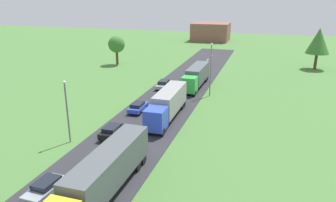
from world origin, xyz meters
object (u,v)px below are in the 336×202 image
at_px(truck_second, 168,103).
at_px(lamppost_third, 211,67).
at_px(truck_lead, 103,174).
at_px(truck_third, 196,76).
at_px(lamppost_second, 67,108).
at_px(distant_building, 211,32).
at_px(car_fourth, 138,107).
at_px(tree_maple, 116,45).
at_px(car_third, 112,131).
at_px(car_second, 46,188).
at_px(car_fifth, 164,84).
at_px(tree_oak, 319,41).

xyz_separation_m(truck_second, lamppost_third, (3.69, 12.00, 2.74)).
height_order(truck_lead, truck_third, truck_lead).
relative_size(lamppost_second, lamppost_third, 0.83).
bearing_deg(truck_second, lamppost_second, -129.34).
bearing_deg(distant_building, lamppost_second, -90.39).
distance_m(truck_lead, car_fourth, 20.93).
bearing_deg(truck_third, tree_maple, 148.27).
relative_size(car_third, lamppost_third, 0.45).
relative_size(truck_lead, lamppost_second, 2.00).
bearing_deg(car_third, lamppost_third, 67.84).
distance_m(car_second, car_third, 12.50).
height_order(car_second, car_fifth, car_fifth).
bearing_deg(car_third, tree_maple, 114.82).
bearing_deg(car_fifth, tree_oak, 42.27).
relative_size(truck_third, car_fourth, 2.93).
height_order(truck_second, lamppost_second, lamppost_second).
bearing_deg(tree_oak, truck_lead, -111.27).
bearing_deg(lamppost_third, tree_oak, 54.79).
height_order(truck_second, car_second, truck_second).
bearing_deg(truck_lead, tree_maple, 114.44).
bearing_deg(lamppost_third, car_second, -104.08).
relative_size(truck_lead, tree_maple, 2.14).
distance_m(truck_second, car_fifth, 14.82).
bearing_deg(car_fifth, lamppost_third, -12.00).
bearing_deg(car_fourth, truck_second, -13.98).
xyz_separation_m(truck_third, car_second, (-4.78, -37.10, -1.33)).
bearing_deg(car_second, tree_oak, 65.35).
distance_m(car_second, tree_maple, 54.24).
relative_size(truck_second, car_second, 3.04).
bearing_deg(car_second, lamppost_third, 75.92).
xyz_separation_m(lamppost_third, distant_building, (-11.71, 66.82, -1.78)).
xyz_separation_m(car_third, tree_maple, (-17.84, 38.58, 3.98)).
bearing_deg(car_third, car_fourth, 92.92).
xyz_separation_m(car_fourth, lamppost_second, (-3.72, -11.74, 3.36)).
bearing_deg(lamppost_second, truck_second, 50.66).
bearing_deg(truck_third, lamppost_second, -108.25).
bearing_deg(car_second, car_fifth, 91.03).
distance_m(lamppost_second, tree_oak, 59.13).
bearing_deg(lamppost_third, lamppost_second, -118.67).
bearing_deg(tree_oak, car_fifth, -137.73).
bearing_deg(car_fourth, truck_third, 71.25).
height_order(car_fifth, tree_oak, tree_oak).
bearing_deg(car_fourth, truck_lead, -75.63).
relative_size(car_fifth, lamppost_second, 0.57).
distance_m(car_second, lamppost_third, 33.71).
relative_size(lamppost_second, tree_oak, 0.80).
height_order(lamppost_third, distant_building, lamppost_third).
distance_m(truck_third, lamppost_second, 28.68).
relative_size(truck_second, lamppost_second, 1.71).
bearing_deg(truck_third, car_third, -100.97).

